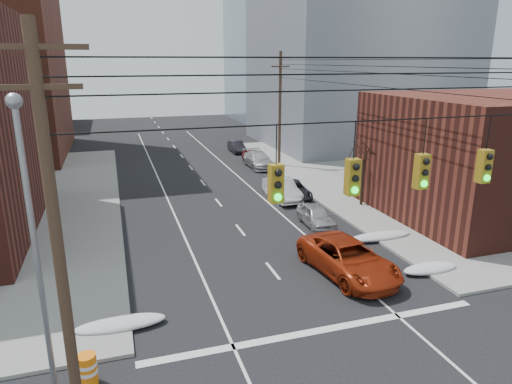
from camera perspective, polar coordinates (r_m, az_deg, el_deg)
sidewalk_ne at (r=49.59m, az=26.43°, el=2.71°), size 40.00×40.00×0.15m
building_office at (r=59.27m, az=12.45°, el=18.04°), size 22.00×20.00×25.00m
building_glass at (r=83.59m, az=4.44°, el=16.65°), size 20.00×18.00×22.00m
building_storefront at (r=34.98m, az=28.77°, el=4.02°), size 16.00×12.00×8.00m
utility_pole_left at (r=11.53m, az=-23.41°, el=-7.42°), size 2.20×0.28×11.00m
utility_pole_far at (r=44.62m, az=3.00°, el=10.50°), size 2.20×0.28×11.00m
traffic_signals at (r=13.11m, az=16.23°, el=2.41°), size 17.00×0.42×2.02m
street_light at (r=14.54m, az=-26.19°, el=-4.00°), size 0.44×0.44×9.32m
bare_tree at (r=33.17m, az=13.19°, el=2.06°), size 2.09×2.20×4.93m
snow_nw at (r=19.33m, az=-16.55°, el=-15.50°), size 3.50×1.08×0.42m
snow_ne at (r=24.50m, az=20.94°, el=-8.91°), size 3.00×1.08×0.42m
snow_east_far at (r=27.83m, az=15.26°, el=-5.37°), size 4.00×1.08×0.42m
red_pickup at (r=22.91m, az=11.44°, el=-8.14°), size 3.47×6.35×1.69m
parked_car_a at (r=29.15m, az=7.54°, el=-2.98°), size 1.79×4.00×1.33m
parked_car_b at (r=34.47m, az=3.29°, el=0.34°), size 1.67×4.73×1.56m
parked_car_c at (r=34.78m, az=4.57°, el=0.26°), size 2.76×4.99×1.32m
parked_car_d at (r=44.90m, az=0.30°, el=4.06°), size 2.16×5.25×1.52m
parked_car_e at (r=46.16m, az=-0.21°, el=4.35°), size 1.74×4.28×1.46m
parked_car_f at (r=52.57m, az=-2.43°, el=5.70°), size 1.41×3.93×1.29m
construction_barrel at (r=16.67m, az=-20.31°, el=-20.07°), size 0.82×0.82×1.08m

